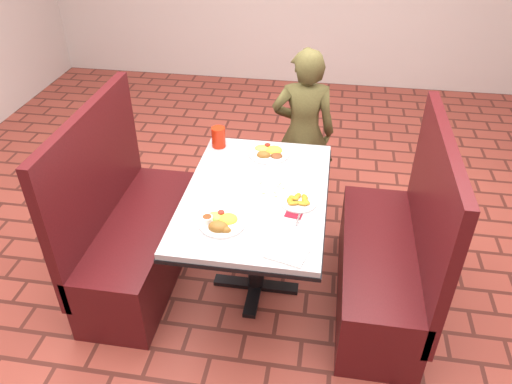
% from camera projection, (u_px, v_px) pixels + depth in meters
% --- Properties ---
extents(dining_table, '(0.81, 1.21, 0.75)m').
position_uv_depth(dining_table, '(256.00, 206.00, 2.89)').
color(dining_table, '#A9ABAD').
rests_on(dining_table, ground).
extents(booth_bench_left, '(0.47, 1.20, 1.17)m').
position_uv_depth(booth_bench_left, '(133.00, 235.00, 3.18)').
color(booth_bench_left, '#4C1113').
rests_on(booth_bench_left, ground).
extents(booth_bench_right, '(0.47, 1.20, 1.17)m').
position_uv_depth(booth_bench_right, '(388.00, 262.00, 2.97)').
color(booth_bench_right, '#4C1113').
rests_on(booth_bench_right, ground).
extents(diner_person, '(0.49, 0.35, 1.28)m').
position_uv_depth(diner_person, '(303.00, 133.00, 3.66)').
color(diner_person, brown).
rests_on(diner_person, ground).
extents(near_dinner_plate, '(0.24, 0.24, 0.07)m').
position_uv_depth(near_dinner_plate, '(221.00, 221.00, 2.57)').
color(near_dinner_plate, white).
rests_on(near_dinner_plate, dining_table).
extents(far_dinner_plate, '(0.26, 0.26, 0.07)m').
position_uv_depth(far_dinner_plate, '(269.00, 151.00, 3.17)').
color(far_dinner_plate, white).
rests_on(far_dinner_plate, dining_table).
extents(plantain_plate, '(0.20, 0.20, 0.03)m').
position_uv_depth(plantain_plate, '(298.00, 202.00, 2.74)').
color(plantain_plate, white).
rests_on(plantain_plate, dining_table).
extents(maroon_napkin, '(0.10, 0.10, 0.00)m').
position_uv_depth(maroon_napkin, '(294.00, 213.00, 2.67)').
color(maroon_napkin, maroon).
rests_on(maroon_napkin, dining_table).
extents(spoon_utensil, '(0.02, 0.14, 0.00)m').
position_uv_depth(spoon_utensil, '(299.00, 217.00, 2.63)').
color(spoon_utensil, silver).
rests_on(spoon_utensil, dining_table).
extents(red_tumbler, '(0.09, 0.09, 0.13)m').
position_uv_depth(red_tumbler, '(219.00, 137.00, 3.23)').
color(red_tumbler, red).
rests_on(red_tumbler, dining_table).
extents(paper_napkin, '(0.22, 0.19, 0.01)m').
position_uv_depth(paper_napkin, '(287.00, 253.00, 2.40)').
color(paper_napkin, white).
rests_on(paper_napkin, dining_table).
extents(knife_utensil, '(0.05, 0.16, 0.00)m').
position_uv_depth(knife_utensil, '(227.00, 225.00, 2.57)').
color(knife_utensil, silver).
rests_on(knife_utensil, dining_table).
extents(fork_utensil, '(0.01, 0.14, 0.00)m').
position_uv_depth(fork_utensil, '(232.00, 228.00, 2.55)').
color(fork_utensil, silver).
rests_on(fork_utensil, dining_table).
extents(lettuce_shreds, '(0.28, 0.32, 0.00)m').
position_uv_depth(lettuce_shreds, '(264.00, 187.00, 2.88)').
color(lettuce_shreds, '#85C04D').
rests_on(lettuce_shreds, dining_table).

